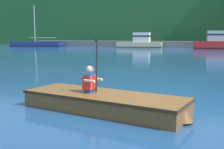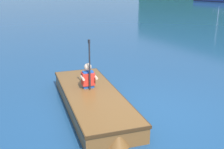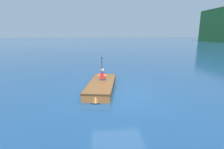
{
  "view_description": "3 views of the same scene",
  "coord_description": "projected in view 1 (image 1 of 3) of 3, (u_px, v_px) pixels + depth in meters",
  "views": [
    {
      "loc": [
        1.43,
        -6.13,
        1.58
      ],
      "look_at": [
        -0.81,
        -0.21,
        0.72
      ],
      "focal_mm": 45.0,
      "sensor_mm": 36.0,
      "label": 1
    },
    {
      "loc": [
        4.5,
        -3.06,
        2.69
      ],
      "look_at": [
        -0.81,
        -0.21,
        0.72
      ],
      "focal_mm": 45.0,
      "sensor_mm": 36.0,
      "label": 2
    },
    {
      "loc": [
        7.25,
        -0.97,
        2.57
      ],
      "look_at": [
        -0.81,
        -0.21,
        0.72
      ],
      "focal_mm": 28.0,
      "sensor_mm": 36.0,
      "label": 3
    }
  ],
  "objects": [
    {
      "name": "ground_plane",
      "position": [
        149.0,
        106.0,
        6.39
      ],
      "size": [
        300.0,
        300.0,
        0.0
      ],
      "primitive_type": "plane",
      "color": "navy"
    },
    {
      "name": "person_paddler",
      "position": [
        90.0,
        80.0,
        6.11
      ],
      "size": [
        0.38,
        0.4,
        1.16
      ],
      "color": "#1E4CA5",
      "rests_on": "rowboat_foreground"
    },
    {
      "name": "rowboat_foreground",
      "position": [
        106.0,
        101.0,
        5.97
      ],
      "size": [
        3.77,
        1.77,
        0.37
      ],
      "color": "brown",
      "rests_on": "ground"
    },
    {
      "name": "marina_dock",
      "position": [
        207.0,
        45.0,
        38.72
      ],
      "size": [
        55.06,
        2.4,
        0.9
      ],
      "color": "slate",
      "rests_on": "ground"
    },
    {
      "name": "shoreline_ridge",
      "position": [
        212.0,
        14.0,
        51.72
      ],
      "size": [
        120.0,
        20.0,
        11.33
      ],
      "color": "#28602D",
      "rests_on": "ground"
    },
    {
      "name": "moored_boat_dock_east_inner",
      "position": [
        214.0,
        42.0,
        34.18
      ],
      "size": [
        4.84,
        2.29,
        2.27
      ],
      "color": "red",
      "rests_on": "ground"
    },
    {
      "name": "moored_boat_dock_center_near",
      "position": [
        38.0,
        44.0,
        44.41
      ],
      "size": [
        8.42,
        4.42,
        6.42
      ],
      "color": "navy",
      "rests_on": "ground"
    },
    {
      "name": "moored_boat_dock_west_end",
      "position": [
        140.0,
        43.0,
        38.93
      ],
      "size": [
        6.36,
        2.68,
        2.12
      ],
      "color": "#CCB789",
      "rests_on": "ground"
    },
    {
      "name": "waterfront_warehouse_left",
      "position": [
        183.0,
        11.0,
        48.23
      ],
      "size": [
        8.28,
        9.26,
        11.76
      ],
      "color": "#9E6B5B",
      "rests_on": "ground"
    }
  ]
}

